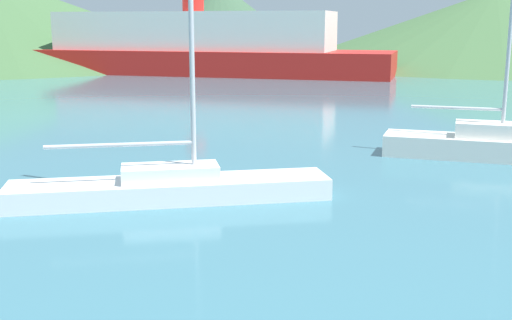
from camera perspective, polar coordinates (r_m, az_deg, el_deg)
sailboat_inner at (r=15.64m, az=-7.58°, el=-2.08°), size 7.80×3.52×10.23m
sailboat_middle at (r=21.63m, az=19.73°, el=1.39°), size 6.47×2.87×8.67m
ferry_distant at (r=55.65m, az=-5.53°, el=9.99°), size 34.33×12.97×6.79m
hill_central at (r=84.51m, az=-3.23°, el=12.30°), size 25.44×25.44×9.29m
hill_east at (r=73.95m, az=20.38°, el=11.01°), size 44.16×44.16×7.68m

